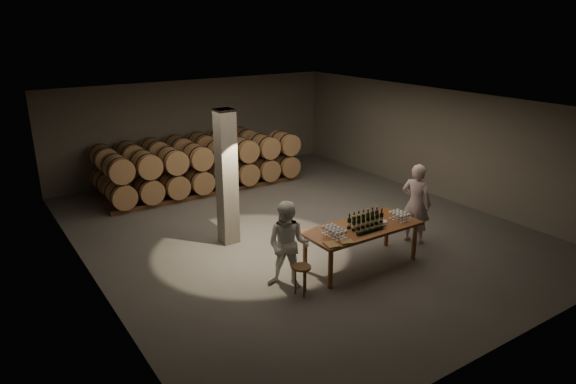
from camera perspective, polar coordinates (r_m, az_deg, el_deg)
room at (r=11.94m, az=-6.83°, el=1.56°), size 12.00×12.00×12.00m
tasting_table at (r=11.08m, az=8.22°, el=-4.31°), size 2.60×1.10×0.90m
barrel_stack_back at (r=16.88m, az=-12.00°, el=3.64°), size 5.48×0.95×1.57m
barrel_stack_front at (r=15.78m, az=-8.75°, el=2.79°), size 6.26×0.95×1.57m
bottle_cluster at (r=11.04m, az=8.60°, el=-3.14°), size 0.87×0.24×0.34m
lying_bottles at (r=10.76m, az=9.12°, el=-4.21°), size 0.79×0.09×0.09m
glass_cluster_left at (r=10.48m, az=5.18°, el=-4.19°), size 0.31×0.53×0.18m
glass_cluster_right at (r=11.52m, az=12.30°, el=-2.40°), size 0.31×0.42×0.18m
plate at (r=11.36m, az=10.36°, el=-3.23°), size 0.25×0.25×0.01m
notebook_near at (r=10.23m, az=6.53°, el=-5.52°), size 0.31×0.27×0.03m
notebook_corner at (r=10.09m, az=4.85°, el=-5.83°), size 0.30×0.35×0.03m
pen at (r=10.29m, az=6.96°, el=-5.44°), size 0.13×0.02×0.01m
stool at (r=9.96m, az=1.54°, el=-8.81°), size 0.36×0.36×0.60m
person_man at (r=12.43m, az=14.03°, el=-1.26°), size 0.71×0.83×1.93m
person_woman at (r=10.08m, az=0.01°, el=-5.94°), size 1.08×1.09×1.78m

